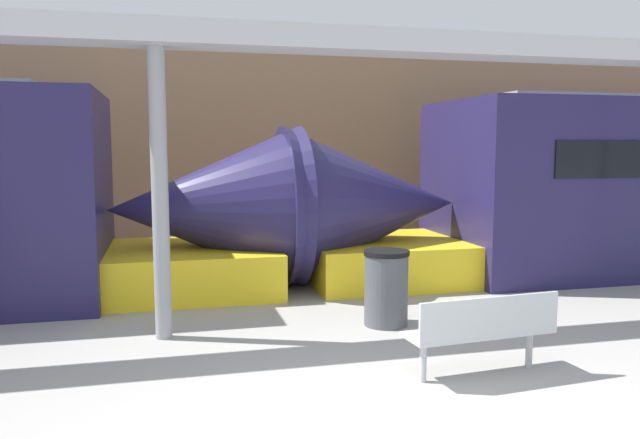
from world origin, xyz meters
TOP-DOWN VIEW (x-y plane):
  - station_wall at (0.00, 9.72)m, footprint 56.00×0.20m
  - bench_near at (1.29, 1.31)m, footprint 1.57×0.57m
  - trash_bin at (0.99, 3.30)m, footprint 0.59×0.59m
  - support_column_near at (-1.80, 3.41)m, footprint 0.20×0.20m
  - canopy_beam at (-1.80, 3.41)m, footprint 28.00×0.60m

SIDE VIEW (x-z plane):
  - trash_bin at x=0.99m, z-range 0.00..0.98m
  - bench_near at x=1.29m, z-range 0.09..0.93m
  - support_column_near at x=-1.80m, z-range 0.00..3.44m
  - station_wall at x=0.00m, z-range 0.00..5.00m
  - canopy_beam at x=-1.80m, z-range 3.44..3.72m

